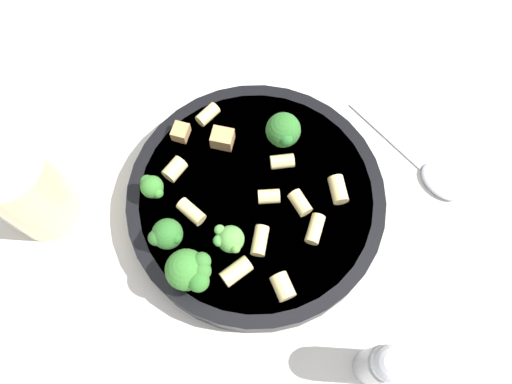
# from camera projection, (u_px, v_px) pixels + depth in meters

# --- Properties ---
(ground_plane) EXTENTS (2.00, 2.00, 0.00)m
(ground_plane) POSITION_uv_depth(u_px,v_px,m) (256.00, 207.00, 0.55)
(ground_plane) COLOR beige
(pasta_bowl) EXTENTS (0.27, 0.27, 0.03)m
(pasta_bowl) POSITION_uv_depth(u_px,v_px,m) (256.00, 200.00, 0.53)
(pasta_bowl) COLOR black
(pasta_bowl) RESTS_ON ground_plane
(broccoli_floret_0) EXTENTS (0.03, 0.03, 0.03)m
(broccoli_floret_0) POSITION_uv_depth(u_px,v_px,m) (230.00, 239.00, 0.48)
(broccoli_floret_0) COLOR #93B766
(broccoli_floret_0) RESTS_ON pasta_bowl
(broccoli_floret_1) EXTENTS (0.03, 0.03, 0.04)m
(broccoli_floret_1) POSITION_uv_depth(u_px,v_px,m) (167.00, 235.00, 0.48)
(broccoli_floret_1) COLOR #9EC175
(broccoli_floret_1) RESTS_ON pasta_bowl
(broccoli_floret_2) EXTENTS (0.04, 0.04, 0.04)m
(broccoli_floret_2) POSITION_uv_depth(u_px,v_px,m) (283.00, 130.00, 0.52)
(broccoli_floret_2) COLOR #93B766
(broccoli_floret_2) RESTS_ON pasta_bowl
(broccoli_floret_3) EXTENTS (0.02, 0.03, 0.03)m
(broccoli_floret_3) POSITION_uv_depth(u_px,v_px,m) (152.00, 186.00, 0.50)
(broccoli_floret_3) COLOR #84AD60
(broccoli_floret_3) RESTS_ON pasta_bowl
(broccoli_floret_4) EXTENTS (0.04, 0.04, 0.05)m
(broccoli_floret_4) POSITION_uv_depth(u_px,v_px,m) (192.00, 273.00, 0.46)
(broccoli_floret_4) COLOR #9EC175
(broccoli_floret_4) RESTS_ON pasta_bowl
(rigatoni_0) EXTENTS (0.02, 0.02, 0.02)m
(rigatoni_0) POSITION_uv_depth(u_px,v_px,m) (175.00, 169.00, 0.52)
(rigatoni_0) COLOR #E0C67F
(rigatoni_0) RESTS_ON pasta_bowl
(rigatoni_1) EXTENTS (0.03, 0.03, 0.01)m
(rigatoni_1) POSITION_uv_depth(u_px,v_px,m) (269.00, 196.00, 0.51)
(rigatoni_1) COLOR #E0C67F
(rigatoni_1) RESTS_ON pasta_bowl
(rigatoni_2) EXTENTS (0.02, 0.03, 0.01)m
(rigatoni_2) POSITION_uv_depth(u_px,v_px,m) (300.00, 203.00, 0.51)
(rigatoni_2) COLOR #E0C67F
(rigatoni_2) RESTS_ON pasta_bowl
(rigatoni_3) EXTENTS (0.03, 0.03, 0.02)m
(rigatoni_3) POSITION_uv_depth(u_px,v_px,m) (338.00, 190.00, 0.51)
(rigatoni_3) COLOR #E0C67F
(rigatoni_3) RESTS_ON pasta_bowl
(rigatoni_4) EXTENTS (0.03, 0.03, 0.01)m
(rigatoni_4) POSITION_uv_depth(u_px,v_px,m) (280.00, 160.00, 0.52)
(rigatoni_4) COLOR #E0C67F
(rigatoni_4) RESTS_ON pasta_bowl
(rigatoni_5) EXTENTS (0.03, 0.02, 0.02)m
(rigatoni_5) POSITION_uv_depth(u_px,v_px,m) (236.00, 271.00, 0.48)
(rigatoni_5) COLOR #E0C67F
(rigatoni_5) RESTS_ON pasta_bowl
(rigatoni_6) EXTENTS (0.03, 0.03, 0.02)m
(rigatoni_6) POSITION_uv_depth(u_px,v_px,m) (283.00, 287.00, 0.47)
(rigatoni_6) COLOR #E0C67F
(rigatoni_6) RESTS_ON pasta_bowl
(rigatoni_7) EXTENTS (0.03, 0.02, 0.01)m
(rigatoni_7) POSITION_uv_depth(u_px,v_px,m) (208.00, 114.00, 0.54)
(rigatoni_7) COLOR #E0C67F
(rigatoni_7) RESTS_ON pasta_bowl
(rigatoni_8) EXTENTS (0.02, 0.03, 0.01)m
(rigatoni_8) POSITION_uv_depth(u_px,v_px,m) (191.00, 212.00, 0.50)
(rigatoni_8) COLOR #E0C67F
(rigatoni_8) RESTS_ON pasta_bowl
(rigatoni_9) EXTENTS (0.03, 0.03, 0.01)m
(rigatoni_9) POSITION_uv_depth(u_px,v_px,m) (260.00, 241.00, 0.49)
(rigatoni_9) COLOR #E0C67F
(rigatoni_9) RESTS_ON pasta_bowl
(rigatoni_10) EXTENTS (0.03, 0.02, 0.01)m
(rigatoni_10) POSITION_uv_depth(u_px,v_px,m) (315.00, 229.00, 0.50)
(rigatoni_10) COLOR #E0C67F
(rigatoni_10) RESTS_ON pasta_bowl
(chicken_chunk_0) EXTENTS (0.02, 0.02, 0.01)m
(chicken_chunk_0) POSITION_uv_depth(u_px,v_px,m) (181.00, 132.00, 0.54)
(chicken_chunk_0) COLOR tan
(chicken_chunk_0) RESTS_ON pasta_bowl
(chicken_chunk_1) EXTENTS (0.03, 0.03, 0.02)m
(chicken_chunk_1) POSITION_uv_depth(u_px,v_px,m) (222.00, 138.00, 0.53)
(chicken_chunk_1) COLOR tan
(chicken_chunk_1) RESTS_ON pasta_bowl
(drinking_glass) EXTENTS (0.08, 0.08, 0.12)m
(drinking_glass) POSITION_uv_depth(u_px,v_px,m) (32.00, 191.00, 0.50)
(drinking_glass) COLOR beige
(drinking_glass) RESTS_ON ground_plane
(pepper_shaker) EXTENTS (0.03, 0.03, 0.09)m
(pepper_shaker) POSITION_uv_depth(u_px,v_px,m) (380.00, 365.00, 0.44)
(pepper_shaker) COLOR #B2B2B7
(pepper_shaker) RESTS_ON ground_plane
(spoon) EXTENTS (0.05, 0.17, 0.01)m
(spoon) POSITION_uv_depth(u_px,v_px,m) (427.00, 168.00, 0.56)
(spoon) COLOR #B2B2B7
(spoon) RESTS_ON ground_plane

